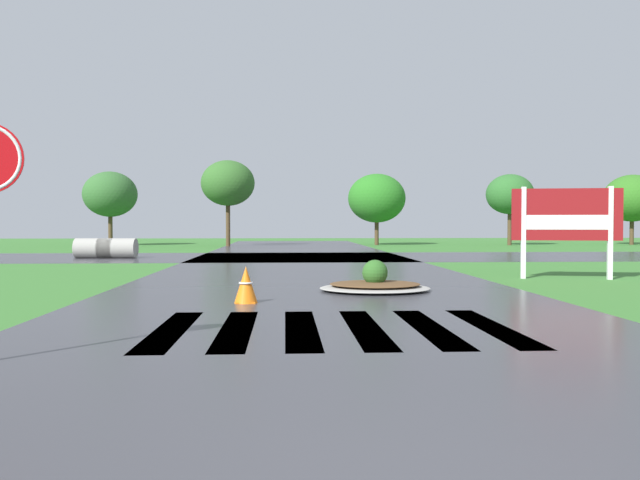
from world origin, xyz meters
The scene contains 8 objects.
asphalt_roadway centered at (0.00, 10.00, 0.00)m, with size 9.11×80.00×0.01m, color #35353A.
asphalt_cross_road centered at (0.00, 24.83, 0.00)m, with size 90.00×8.20×0.01m, color #35353A.
crosswalk_stripes centered at (0.00, 5.90, 0.00)m, with size 4.95×3.43×0.01m.
estate_billboard centered at (6.77, 13.44, 1.60)m, with size 2.77×0.65×2.45m.
median_island centered at (1.29, 10.80, 0.14)m, with size 2.42×2.08×0.68m.
drainage_pipe_stack centered at (-8.26, 24.37, 0.42)m, with size 2.58×0.97×0.84m.
traffic_cone centered at (-1.40, 8.81, 0.33)m, with size 0.44×0.44×0.68m.
background_treeline centered at (5.80, 39.43, 3.42)m, with size 39.16×5.24×5.56m.
Camera 1 is at (-0.67, -2.93, 1.48)m, focal length 35.60 mm.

